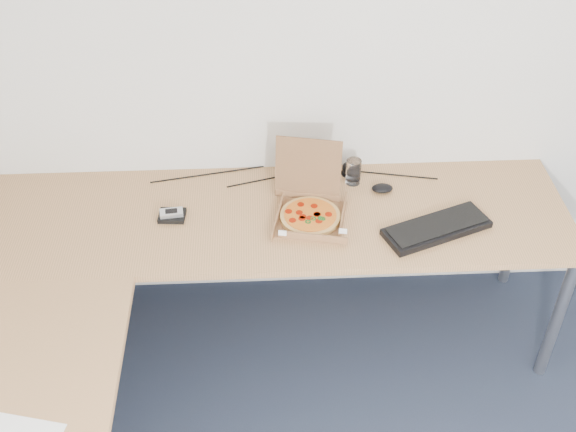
{
  "coord_description": "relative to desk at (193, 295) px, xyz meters",
  "views": [
    {
      "loc": [
        -0.56,
        -0.96,
        2.66
      ],
      "look_at": [
        -0.45,
        1.28,
        0.82
      ],
      "focal_mm": 45.1,
      "sensor_mm": 36.0,
      "label": 1
    }
  ],
  "objects": [
    {
      "name": "room_shell",
      "position": [
        0.82,
        -0.97,
        0.55
      ],
      "size": [
        3.5,
        3.5,
        2.5
      ],
      "primitive_type": null,
      "color": "silver",
      "rests_on": "ground"
    },
    {
      "name": "desk",
      "position": [
        0.0,
        0.0,
        0.0
      ],
      "size": [
        2.5,
        2.2,
        0.73
      ],
      "color": "tan",
      "rests_on": "ground"
    },
    {
      "name": "pizza_box",
      "position": [
        0.47,
        0.4,
        0.06
      ],
      "size": [
        0.28,
        0.33,
        0.29
      ],
      "rotation": [
        0.0,
        0.0,
        -0.21
      ],
      "color": "#8D5F39",
      "rests_on": "desk"
    },
    {
      "name": "drinking_glass",
      "position": [
        0.68,
        0.64,
        0.09
      ],
      "size": [
        0.07,
        0.07,
        0.12
      ],
      "primitive_type": "cylinder",
      "color": "white",
      "rests_on": "desk"
    },
    {
      "name": "keyboard",
      "position": [
        0.98,
        0.29,
        0.04
      ],
      "size": [
        0.47,
        0.31,
        0.03
      ],
      "primitive_type": "cube",
      "rotation": [
        0.0,
        0.0,
        0.38
      ],
      "color": "black",
      "rests_on": "desk"
    },
    {
      "name": "mouse",
      "position": [
        0.8,
        0.57,
        0.05
      ],
      "size": [
        0.09,
        0.06,
        0.03
      ],
      "primitive_type": "ellipsoid",
      "rotation": [
        0.0,
        0.0,
        -0.03
      ],
      "color": "black",
      "rests_on": "desk"
    },
    {
      "name": "wallet",
      "position": [
        -0.11,
        0.43,
        0.04
      ],
      "size": [
        0.12,
        0.1,
        0.02
      ],
      "primitive_type": "cube",
      "rotation": [
        0.0,
        0.0,
        -0.08
      ],
      "color": "black",
      "rests_on": "desk"
    },
    {
      "name": "phone",
      "position": [
        -0.11,
        0.43,
        0.06
      ],
      "size": [
        0.1,
        0.06,
        0.02
      ],
      "primitive_type": "cube",
      "rotation": [
        0.0,
        0.0,
        0.12
      ],
      "color": "#B2B5BA",
      "rests_on": "wallet"
    },
    {
      "name": "dome_speaker",
      "position": [
        0.67,
        0.71,
        0.06
      ],
      "size": [
        0.08,
        0.08,
        0.07
      ],
      "primitive_type": "ellipsoid",
      "color": "black",
      "rests_on": "desk"
    },
    {
      "name": "cable_bundle",
      "position": [
        0.39,
        0.71,
        0.03
      ],
      "size": [
        0.62,
        0.13,
        0.01
      ],
      "primitive_type": null,
      "rotation": [
        0.0,
        0.0,
        0.14
      ],
      "color": "black",
      "rests_on": "desk"
    }
  ]
}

